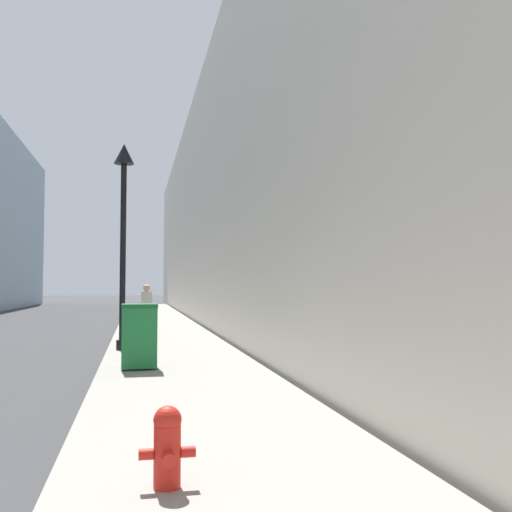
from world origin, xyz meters
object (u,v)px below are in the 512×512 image
fire_hydrant (167,445)px  lamppost (123,208)px  pedestrian_on_sidewalk (146,311)px  trash_bin (140,335)px

fire_hydrant → lamppost: bearing=93.4°
fire_hydrant → pedestrian_on_sidewalk: 13.46m
pedestrian_on_sidewalk → trash_bin: bearing=-92.1°
trash_bin → pedestrian_on_sidewalk: bearing=87.9°
fire_hydrant → pedestrian_on_sidewalk: size_ratio=0.39×
trash_bin → fire_hydrant: bearing=-88.4°
lamppost → trash_bin: bearing=-83.0°
fire_hydrant → trash_bin: bearing=91.6°
lamppost → pedestrian_on_sidewalk: lamppost is taller
trash_bin → lamppost: bearing=97.0°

